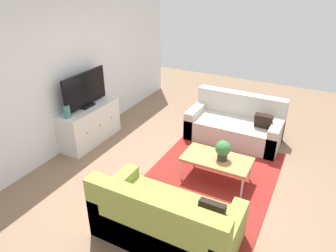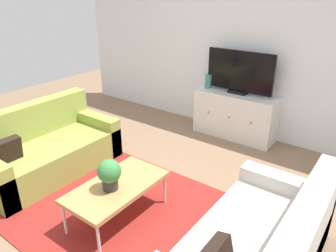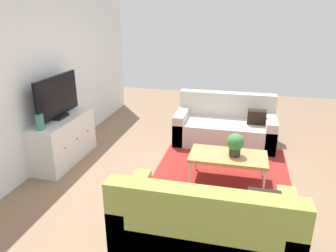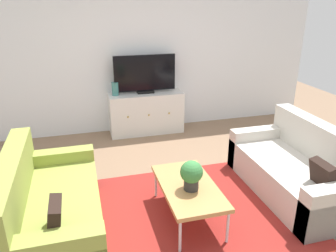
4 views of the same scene
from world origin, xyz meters
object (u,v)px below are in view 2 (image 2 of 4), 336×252
(couch_left_side, at_px, (45,150))
(flat_screen_tv, at_px, (240,72))
(tv_console, at_px, (235,115))
(glass_vase, at_px, (208,81))
(potted_plant, at_px, (109,173))
(coffee_table, at_px, (117,187))

(couch_left_side, xyz_separation_m, flat_screen_tv, (1.51, 2.39, 0.75))
(tv_console, relative_size, glass_vase, 5.75)
(flat_screen_tv, height_order, glass_vase, flat_screen_tv)
(couch_left_side, bearing_deg, tv_console, 57.60)
(potted_plant, relative_size, tv_console, 0.25)
(couch_left_side, distance_m, flat_screen_tv, 2.93)
(glass_vase, bearing_deg, flat_screen_tv, 2.26)
(potted_plant, distance_m, glass_vase, 2.63)
(coffee_table, relative_size, tv_console, 0.82)
(couch_left_side, height_order, tv_console, couch_left_side)
(couch_left_side, relative_size, potted_plant, 5.46)
(coffee_table, relative_size, flat_screen_tv, 0.99)
(potted_plant, height_order, flat_screen_tv, flat_screen_tv)
(couch_left_side, xyz_separation_m, glass_vase, (1.00, 2.37, 0.54))
(potted_plant, bearing_deg, tv_console, 88.26)
(coffee_table, bearing_deg, tv_console, 88.20)
(couch_left_side, height_order, glass_vase, glass_vase)
(coffee_table, bearing_deg, couch_left_side, 174.74)
(coffee_table, distance_m, glass_vase, 2.58)
(couch_left_side, relative_size, flat_screen_tv, 1.65)
(flat_screen_tv, bearing_deg, coffee_table, -91.79)
(coffee_table, relative_size, glass_vase, 4.70)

